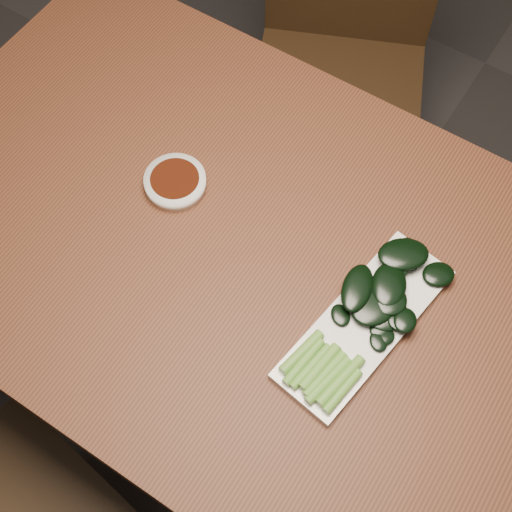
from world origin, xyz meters
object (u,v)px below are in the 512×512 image
object	(u,v)px
chair_far	(342,56)
gai_lan	(373,309)
sauce_bowl	(175,182)
table	(274,284)
serving_plate	(365,323)

from	to	relation	value
chair_far	gai_lan	bearing A→B (deg)	-83.02
chair_far	sauce_bowl	size ratio (longest dim) A/B	8.36
chair_far	sauce_bowl	xyz separation A→B (m)	(0.00, -0.64, 0.28)
table	gai_lan	size ratio (longest dim) A/B	4.18
sauce_bowl	gai_lan	xyz separation A→B (m)	(0.40, -0.03, 0.01)
serving_plate	gai_lan	xyz separation A→B (m)	(0.00, 0.02, 0.02)
serving_plate	gai_lan	bearing A→B (deg)	87.18
table	sauce_bowl	world-z (taller)	sauce_bowl
chair_far	sauce_bowl	bearing A→B (deg)	-113.59
gai_lan	table	bearing A→B (deg)	-177.85
gai_lan	chair_far	bearing A→B (deg)	120.92
table	serving_plate	world-z (taller)	serving_plate
table	chair_far	distance (m)	0.74
table	gai_lan	bearing A→B (deg)	2.15
serving_plate	gai_lan	distance (m)	0.03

